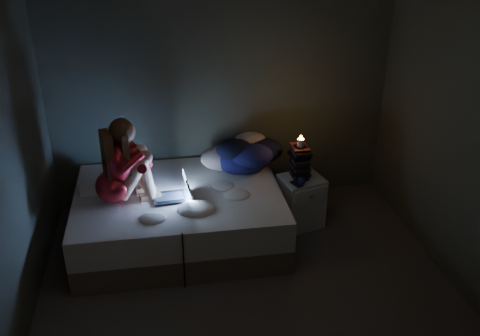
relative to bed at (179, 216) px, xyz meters
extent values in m
cube|color=#443B37|center=(0.54, -1.10, -0.28)|extent=(3.60, 3.80, 0.02)
cube|color=#44473F|center=(0.54, 0.81, 1.03)|extent=(3.60, 0.02, 2.60)
cube|color=silver|center=(-0.70, 0.21, 0.33)|extent=(0.44, 0.31, 0.13)
cube|color=silver|center=(1.25, 0.08, 0.00)|extent=(0.48, 0.45, 0.54)
cylinder|color=beige|center=(1.23, 0.13, 0.63)|extent=(0.07, 0.07, 0.08)
cube|color=black|center=(1.13, -0.02, 0.28)|extent=(0.09, 0.15, 0.01)
sphere|color=navy|center=(1.18, -0.03, 0.31)|extent=(0.08, 0.08, 0.08)
camera|label=1|loc=(-0.13, -4.50, 2.78)|focal=39.93mm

